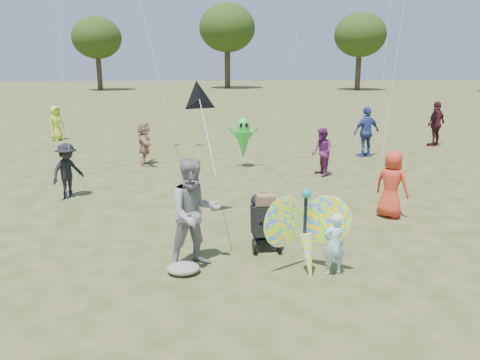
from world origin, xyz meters
name	(u,v)px	position (x,y,z in m)	size (l,w,h in m)	color
ground	(256,255)	(0.00, 0.00, 0.00)	(160.00, 160.00, 0.00)	#51592B
child_girl	(334,244)	(1.24, -0.93, 0.55)	(0.40, 0.27, 1.11)	#A9DEEF
adult_man	(194,213)	(-1.15, -0.40, 0.99)	(0.97, 0.75, 1.99)	gray
grey_bag	(183,268)	(-1.35, -0.72, 0.09)	(0.59, 0.48, 0.19)	gray
crowd_a	(392,184)	(3.40, 2.01, 0.80)	(0.78, 0.51, 1.60)	red
crowd_b	(68,171)	(-4.65, 4.21, 0.74)	(0.96, 0.55, 1.49)	black
crowd_c	(366,132)	(5.19, 9.05, 0.97)	(1.13, 0.47, 1.93)	#344590
crowd_d	(144,143)	(-3.10, 8.21, 0.77)	(1.43, 0.45, 1.54)	tan
crowd_e	(322,152)	(2.76, 6.16, 0.77)	(0.75, 0.59, 1.55)	#68225A
crowd_g	(56,123)	(-7.85, 13.86, 0.79)	(0.78, 0.51, 1.59)	#C9DF34
crowd_h	(436,124)	(8.98, 11.15, 0.97)	(1.13, 0.47, 1.93)	#451724
jogging_stroller	(264,217)	(0.21, 0.44, 0.61)	(0.54, 1.07, 1.09)	black
butterfly_kite	(306,232)	(0.77, -0.86, 0.76)	(1.74, 0.75, 1.72)	#FD3127
delta_kite_rig	(199,99)	(-1.05, 2.06, 2.79)	(0.89, 2.69, 1.61)	black
alien_kite	(243,140)	(0.35, 7.51, 0.97)	(1.12, 0.69, 1.74)	green
tree_line	(247,30)	(3.67, 44.99, 6.86)	(91.78, 33.60, 10.79)	#3A2D21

